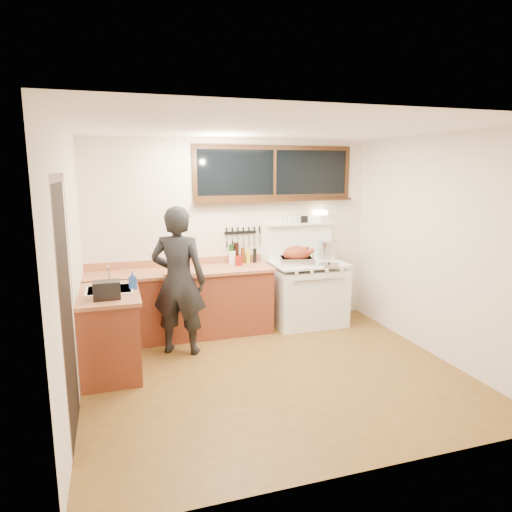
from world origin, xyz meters
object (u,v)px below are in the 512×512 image
object	(u,v)px
cutting_board	(179,269)
roast_turkey	(297,257)
vintage_stove	(308,292)
man	(179,281)

from	to	relation	value
cutting_board	roast_turkey	distance (m)	1.63
vintage_stove	man	size ratio (longest dim) A/B	0.89
cutting_board	roast_turkey	world-z (taller)	roast_turkey
vintage_stove	man	xyz separation A→B (m)	(-1.90, -0.50, 0.43)
vintage_stove	man	distance (m)	2.01
vintage_stove	cutting_board	world-z (taller)	vintage_stove
man	cutting_board	size ratio (longest dim) A/B	4.25
roast_turkey	vintage_stove	bearing A→B (deg)	16.56
roast_turkey	man	bearing A→B (deg)	-165.32
man	cutting_board	xyz separation A→B (m)	(0.06, 0.39, 0.06)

